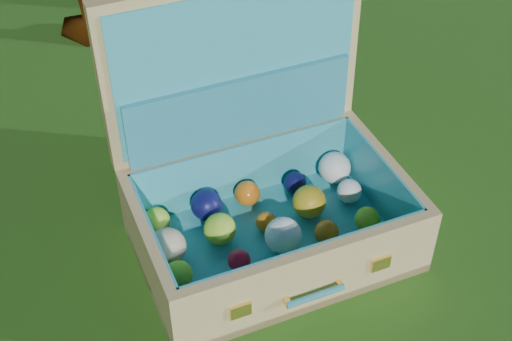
% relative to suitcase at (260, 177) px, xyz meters
% --- Properties ---
extents(ground, '(60.00, 60.00, 0.00)m').
position_rel_suitcase_xyz_m(ground, '(-0.19, 0.11, -0.15)').
color(ground, '#215114').
rests_on(ground, ground).
extents(suitcase, '(0.59, 0.47, 0.54)m').
position_rel_suitcase_xyz_m(suitcase, '(0.00, 0.00, 0.00)').
color(suitcase, tan).
rests_on(suitcase, ground).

